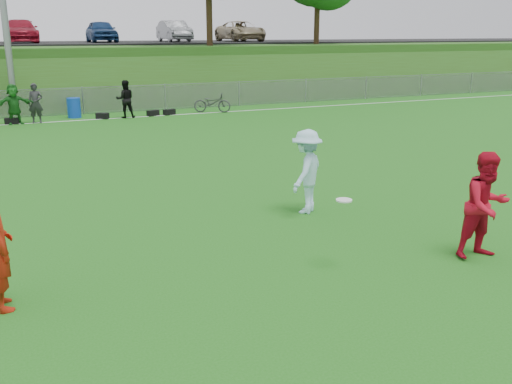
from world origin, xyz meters
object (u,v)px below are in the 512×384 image
player_red_center (486,206)px  bicycle (212,103)px  frisbee (344,200)px  recycling_bin (74,108)px  player_blue (306,172)px

player_red_center → bicycle: bearing=86.9°
frisbee → recycling_bin: size_ratio=0.30×
player_blue → bicycle: size_ratio=1.02×
player_red_center → bicycle: 19.46m
bicycle → recycling_bin: bearing=110.4°
player_blue → recycling_bin: player_blue is taller
player_red_center → recycling_bin: player_red_center is taller
player_blue → frisbee: player_blue is taller
recycling_bin → bicycle: bearing=-8.0°
player_red_center → frisbee: player_red_center is taller
bicycle → frisbee: bearing=-164.8°
player_blue → bicycle: player_blue is taller
player_blue → recycling_bin: 17.01m
player_blue → bicycle: (3.47, 15.86, -0.44)m
recycling_bin → bicycle: bicycle is taller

